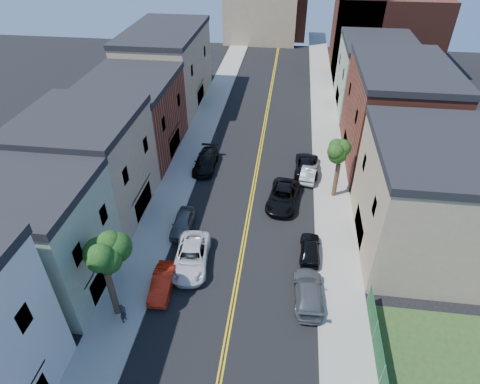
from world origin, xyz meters
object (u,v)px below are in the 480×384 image
(black_car_left, at_px, (206,161))
(silver_car_right, at_px, (309,172))
(grey_car_left, at_px, (183,223))
(grey_car_right, at_px, (308,292))
(white_pickup, at_px, (191,257))
(pedestrian_left, at_px, (123,313))
(black_car_right, at_px, (310,249))
(dark_car_right_far, at_px, (307,164))
(red_sedan, at_px, (163,283))
(black_suv_lane, at_px, (283,196))

(black_car_left, relative_size, silver_car_right, 1.24)
(grey_car_left, distance_m, grey_car_right, 12.51)
(white_pickup, bearing_deg, pedestrian_left, -124.56)
(grey_car_left, height_order, black_car_right, grey_car_left)
(white_pickup, relative_size, grey_car_right, 1.13)
(black_car_left, xyz_separation_m, silver_car_right, (11.00, -0.52, -0.06))
(black_car_left, relative_size, dark_car_right_far, 1.04)
(grey_car_right, distance_m, dark_car_right_far, 17.35)
(red_sedan, distance_m, grey_car_left, 6.76)
(white_pickup, xyz_separation_m, grey_car_left, (-1.70, 4.01, -0.08))
(grey_car_right, xyz_separation_m, black_suv_lane, (-2.32, 11.18, 0.06))
(grey_car_right, distance_m, pedestrian_left, 12.99)
(red_sedan, bearing_deg, grey_car_left, 88.55)
(grey_car_left, bearing_deg, silver_car_right, 40.28)
(pedestrian_left, bearing_deg, grey_car_right, -64.63)
(silver_car_right, xyz_separation_m, dark_car_right_far, (-0.25, 1.43, 0.00))
(white_pickup, height_order, black_car_right, white_pickup)
(red_sedan, relative_size, black_car_left, 0.76)
(grey_car_right, bearing_deg, black_car_right, -94.59)
(grey_car_left, bearing_deg, red_sedan, -89.64)
(black_car_right, xyz_separation_m, silver_car_right, (0.00, 11.41, 0.03))
(white_pickup, bearing_deg, grey_car_left, 107.90)
(red_sedan, distance_m, grey_car_right, 10.67)
(black_car_right, xyz_separation_m, black_suv_lane, (-2.50, 6.67, 0.11))
(dark_car_right_far, bearing_deg, white_pickup, 60.70)
(grey_car_left, distance_m, black_car_left, 10.17)
(silver_car_right, bearing_deg, grey_car_left, 49.02)
(black_car_left, height_order, black_suv_lane, black_suv_lane)
(pedestrian_left, bearing_deg, black_suv_lane, -25.31)
(red_sedan, relative_size, silver_car_right, 0.94)
(red_sedan, height_order, dark_car_right_far, dark_car_right_far)
(dark_car_right_far, relative_size, black_suv_lane, 0.90)
(white_pickup, bearing_deg, red_sedan, -124.36)
(silver_car_right, relative_size, dark_car_right_far, 0.84)
(black_car_right, relative_size, pedestrian_left, 2.48)
(white_pickup, relative_size, dark_car_right_far, 1.11)
(grey_car_left, distance_m, black_suv_lane, 9.82)
(red_sedan, xyz_separation_m, grey_car_left, (-0.16, 6.76, 0.04))
(grey_car_right, distance_m, black_car_right, 4.52)
(silver_car_right, bearing_deg, black_suv_lane, 69.96)
(black_car_left, distance_m, silver_car_right, 11.01)
(black_car_left, xyz_separation_m, pedestrian_left, (-1.64, -20.10, 0.18))
(black_car_left, height_order, grey_car_right, black_car_left)
(white_pickup, height_order, grey_car_right, white_pickup)
(white_pickup, relative_size, grey_car_left, 1.36)
(black_car_right, height_order, pedestrian_left, pedestrian_left)
(red_sedan, bearing_deg, grey_car_right, -0.18)
(white_pickup, distance_m, grey_car_left, 4.35)
(black_car_right, relative_size, silver_car_right, 0.93)
(silver_car_right, distance_m, pedestrian_left, 23.30)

